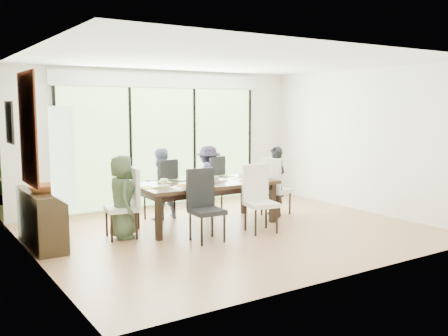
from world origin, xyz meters
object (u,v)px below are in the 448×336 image
person_far_right (208,179)px  laptop (162,187)px  cup_c (242,175)px  bowl (42,188)px  person_right_end (275,181)px  sideboard (41,218)px  chair_far_left (160,189)px  chair_far_right (208,184)px  chair_left_end (121,203)px  person_left_end (122,197)px  person_far_left (160,184)px  chair_near_right (261,199)px  cup_a (164,182)px  chair_right_end (276,186)px  table_top (206,184)px  cup_b (217,179)px  chair_near_left (207,206)px  vase (207,178)px

person_far_right → laptop: (-1.40, -0.93, 0.12)m
cup_c → bowl: bowl is taller
person_right_end → person_far_right: 1.25m
person_far_right → sideboard: person_far_right is taller
chair_far_left → laptop: (-0.40, -0.95, 0.21)m
cup_c → person_far_right: bearing=108.9°
chair_far_right → cup_c: bearing=84.6°
sideboard → chair_far_left: bearing=16.1°
chair_left_end → person_right_end: bearing=98.7°
person_left_end → person_far_left: (1.03, 0.83, 0.00)m
person_right_end → laptop: person_right_end is taller
chair_near_right → cup_c: 1.04m
person_right_end → chair_far_left: bearing=-118.1°
person_left_end → person_far_right: same height
chair_far_left → cup_a: chair_far_left is taller
chair_left_end → cup_c: (2.30, 0.10, 0.24)m
chair_far_right → bowl: chair_far_right is taller
chair_right_end → cup_c: chair_right_end is taller
table_top → person_left_end: (-1.48, 0.00, -0.07)m
chair_far_right → cup_b: size_ratio=11.00×
table_top → sideboard: bearing=175.1°
chair_left_end → person_right_end: (2.98, 0.00, 0.09)m
chair_near_left → sideboard: 2.39m
chair_far_right → person_far_right: 0.10m
chair_far_left → person_far_right: person_far_right is taller
chair_near_left → cup_b: chair_near_left is taller
chair_near_left → cup_c: (1.30, 0.97, 0.24)m
chair_far_right → person_left_end: size_ratio=0.85×
chair_far_left → person_right_end: bearing=137.2°
chair_right_end → cup_a: size_ratio=8.87×
person_far_left → cup_c: (1.25, -0.73, 0.15)m
laptop → cup_c: cup_c is taller
chair_left_end → laptop: chair_left_end is taller
vase → cup_c: bearing=3.8°
person_left_end → person_far_right: bearing=-55.4°
chair_right_end → laptop: bearing=73.7°
person_right_end → sideboard: person_right_end is taller
chair_far_right → bowl: (-3.17, -0.73, 0.31)m
person_far_left → cup_a: size_ratio=10.40×
cup_b → bowl: bowl is taller
table_top → cup_a: 0.72m
chair_far_right → person_left_end: person_left_end is taller
person_far_left → laptop: bearing=57.1°
chair_right_end → chair_near_right: same height
person_right_end → laptop: size_ratio=3.91×
laptop → cup_a: 0.29m
person_far_right → cup_a: bearing=36.1°
chair_near_right → chair_far_left: bearing=129.3°
chair_right_end → chair_near_right: (-1.00, -0.87, 0.00)m
cup_a → bowl: (-1.92, -0.03, 0.07)m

